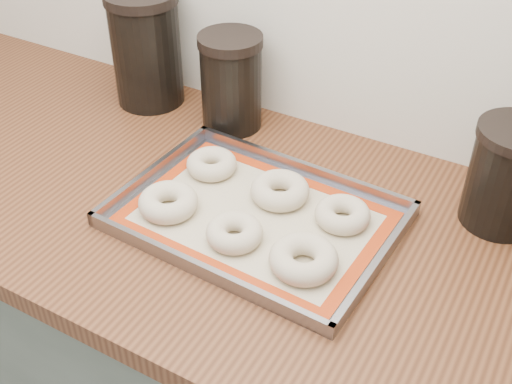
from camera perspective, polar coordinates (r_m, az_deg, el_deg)
The scene contains 12 objects.
countertop at distance 1.10m, azimuth 2.33°, elevation -3.65°, with size 3.06×0.68×0.04m, color brown.
baking_tray at distance 1.09m, azimuth 0.00°, elevation -2.21°, with size 0.48×0.35×0.03m.
baking_mat at distance 1.09m, azimuth 0.00°, elevation -2.29°, with size 0.43×0.31×0.00m.
bagel_front_left at distance 1.11m, azimuth -7.81°, elevation -0.90°, with size 0.10×0.10×0.04m, color beige.
bagel_front_mid at distance 1.04m, azimuth -1.94°, elevation -3.63°, with size 0.09×0.09×0.03m, color beige.
bagel_front_right at distance 0.99m, azimuth 4.26°, elevation -5.95°, with size 0.11×0.11×0.04m, color beige.
bagel_back_left at distance 1.20m, azimuth -3.96°, elevation 2.50°, with size 0.09×0.09×0.03m, color beige.
bagel_back_mid at distance 1.13m, azimuth 2.14°, elevation 0.14°, with size 0.10×0.10×0.04m, color beige.
bagel_back_right at distance 1.08m, azimuth 7.71°, elevation -1.99°, with size 0.09×0.09×0.03m, color beige.
canister_left at distance 1.41m, azimuth -9.73°, elevation 12.47°, with size 0.15×0.15×0.24m.
canister_mid at distance 1.30m, azimuth -2.22°, elevation 9.77°, with size 0.13×0.13×0.20m.
canister_right at distance 1.12m, azimuth 21.54°, elevation 1.33°, with size 0.13×0.13×0.18m.
Camera 1 is at (0.37, 0.93, 1.60)m, focal length 45.00 mm.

